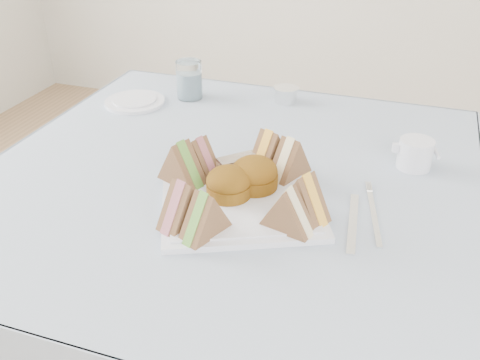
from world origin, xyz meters
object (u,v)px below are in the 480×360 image
(serving_plate, at_px, (240,200))
(creamer_jug, at_px, (415,154))
(table, at_px, (230,305))
(water_glass, at_px, (189,80))

(serving_plate, xyz_separation_m, creamer_jug, (0.31, 0.25, 0.03))
(table, relative_size, creamer_jug, 12.48)
(water_glass, distance_m, creamer_jug, 0.64)
(table, distance_m, serving_plate, 0.40)
(serving_plate, xyz_separation_m, water_glass, (-0.30, 0.46, 0.05))
(creamer_jug, bearing_deg, water_glass, 147.18)
(serving_plate, distance_m, water_glass, 0.55)
(water_glass, height_order, creamer_jug, water_glass)
(table, distance_m, creamer_jug, 0.57)
(serving_plate, distance_m, creamer_jug, 0.40)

